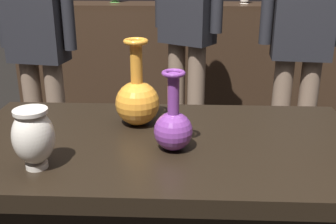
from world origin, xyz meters
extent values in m
cube|color=black|center=(0.00, 0.00, 0.78)|extent=(1.20, 0.64, 0.05)
cube|color=#382619|center=(0.00, 2.20, 0.47)|extent=(2.60, 0.40, 0.95)
cube|color=#382619|center=(0.00, 2.20, 0.97)|extent=(2.60, 0.40, 0.04)
sphere|color=#7A388E|center=(0.03, -0.06, 0.85)|extent=(0.11, 0.11, 0.11)
cylinder|color=#7A388E|center=(0.03, -0.06, 0.96)|extent=(0.03, 0.03, 0.12)
torus|color=#7A388E|center=(0.03, -0.06, 1.02)|extent=(0.06, 0.06, 0.01)
sphere|color=orange|center=(-0.09, 0.12, 0.87)|extent=(0.14, 0.14, 0.14)
cylinder|color=orange|center=(-0.09, 0.12, 1.00)|extent=(0.04, 0.04, 0.14)
torus|color=orange|center=(-0.09, 0.12, 1.07)|extent=(0.08, 0.08, 0.02)
cylinder|color=silver|center=(-0.31, -0.19, 0.81)|extent=(0.06, 0.06, 0.01)
ellipsoid|color=silver|center=(-0.31, -0.19, 0.89)|extent=(0.11, 0.11, 0.14)
cylinder|color=silver|center=(-0.31, -0.19, 0.95)|extent=(0.08, 0.08, 0.01)
cone|color=silver|center=(0.52, 2.22, 1.00)|extent=(0.07, 0.07, 0.02)
cone|color=#477A38|center=(-0.52, 2.27, 1.00)|extent=(0.09, 0.09, 0.02)
cylinder|color=#846B56|center=(0.13, 1.36, 0.41)|extent=(0.11, 0.11, 0.83)
cylinder|color=#846B56|center=(0.01, 1.44, 0.41)|extent=(0.11, 0.11, 0.83)
cylinder|color=#846B56|center=(-0.71, 1.15, 0.38)|extent=(0.11, 0.11, 0.76)
cylinder|color=#846B56|center=(-0.86, 1.18, 0.38)|extent=(0.11, 0.11, 0.76)
cube|color=#232328|center=(-0.78, 1.16, 1.06)|extent=(0.34, 0.23, 0.60)
cylinder|color=#232328|center=(-0.59, 1.13, 1.09)|extent=(0.07, 0.07, 0.51)
cylinder|color=#232328|center=(-0.98, 1.20, 1.09)|extent=(0.07, 0.07, 0.51)
cylinder|color=#846B56|center=(0.78, 1.18, 0.39)|extent=(0.11, 0.11, 0.78)
cylinder|color=#846B56|center=(0.63, 1.20, 0.39)|extent=(0.11, 0.11, 0.78)
cube|color=#232328|center=(0.71, 1.19, 1.09)|extent=(0.34, 0.21, 0.62)
camera|label=1|loc=(0.06, -1.09, 1.30)|focal=43.04mm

